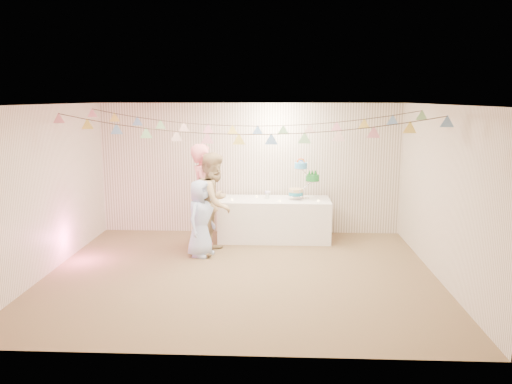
{
  "coord_description": "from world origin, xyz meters",
  "views": [
    {
      "loc": [
        0.57,
        -7.37,
        2.7
      ],
      "look_at": [
        0.2,
        0.8,
        1.15
      ],
      "focal_mm": 35.0,
      "sensor_mm": 36.0,
      "label": 1
    }
  ],
  "objects_px": {
    "table": "(274,219)",
    "person_adult_b": "(215,203)",
    "person_child": "(201,218)",
    "person_adult_a": "(204,197)",
    "cake_stand": "(304,182)"
  },
  "relations": [
    {
      "from": "person_child",
      "to": "cake_stand",
      "type": "bearing_deg",
      "value": -35.15
    },
    {
      "from": "person_adult_b",
      "to": "person_child",
      "type": "distance_m",
      "value": 0.38
    },
    {
      "from": "person_adult_a",
      "to": "person_adult_b",
      "type": "bearing_deg",
      "value": -144.16
    },
    {
      "from": "cake_stand",
      "to": "person_adult_a",
      "type": "relative_size",
      "value": 0.38
    },
    {
      "from": "person_adult_b",
      "to": "person_child",
      "type": "height_order",
      "value": "person_adult_b"
    },
    {
      "from": "person_adult_b",
      "to": "cake_stand",
      "type": "bearing_deg",
      "value": -46.5
    },
    {
      "from": "table",
      "to": "person_adult_b",
      "type": "xyz_separation_m",
      "value": [
        -1.04,
        -0.85,
        0.49
      ]
    },
    {
      "from": "person_adult_b",
      "to": "person_adult_a",
      "type": "bearing_deg",
      "value": 54.92
    },
    {
      "from": "cake_stand",
      "to": "person_adult_b",
      "type": "xyz_separation_m",
      "value": [
        -1.59,
        -0.9,
        -0.23
      ]
    },
    {
      "from": "table",
      "to": "cake_stand",
      "type": "bearing_deg",
      "value": 5.19
    },
    {
      "from": "table",
      "to": "cake_stand",
      "type": "distance_m",
      "value": 0.91
    },
    {
      "from": "table",
      "to": "person_child",
      "type": "relative_size",
      "value": 1.58
    },
    {
      "from": "person_adult_b",
      "to": "table",
      "type": "bearing_deg",
      "value": -36.81
    },
    {
      "from": "table",
      "to": "cake_stand",
      "type": "relative_size",
      "value": 2.9
    },
    {
      "from": "cake_stand",
      "to": "person_adult_b",
      "type": "bearing_deg",
      "value": -150.62
    }
  ]
}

